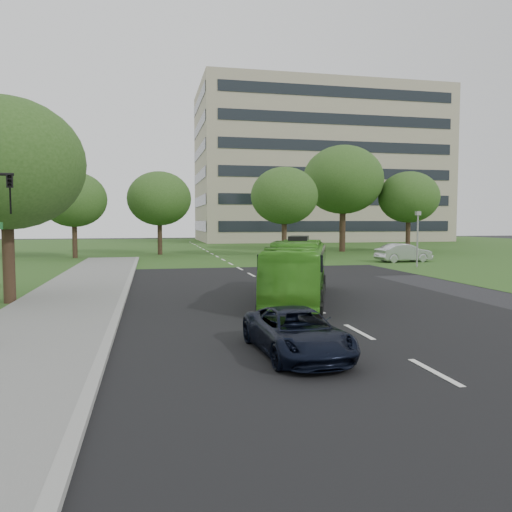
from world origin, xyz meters
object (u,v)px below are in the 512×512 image
Objects in this scene: tree_park_a at (74,200)px; tree_park_c at (284,196)px; tree_park_b at (159,199)px; tree_park_d at (343,180)px; tree_side_near at (5,164)px; suv at (297,332)px; camera_pole at (418,231)px; bus at (297,271)px; sedan at (404,253)px; tree_park_e at (409,197)px; office_building at (318,167)px.

tree_park_c is at bearing -5.29° from tree_park_a.
tree_park_a is 0.94× the size of tree_park_b.
tree_park_d is 38.80m from tree_side_near.
suv is (-16.65, -38.83, -7.08)m from tree_park_d.
suv is at bearing -86.08° from tree_park_b.
camera_pole is (-1.66, -18.28, -5.09)m from tree_park_d.
tree_park_a is 18.79m from tree_park_c.
bus is (-6.23, -25.05, -4.37)m from tree_park_c.
tree_park_b is at bearing 50.35° from sedan.
tree_park_e reaches higher than tree_side_near.
office_building is 40.63m from tree_park_c.
tree_park_b reaches higher than bus.
suv is (10.04, -34.90, -4.60)m from tree_park_a.
office_building is 47.21m from sedan.
tree_park_d is 19.05m from camera_pole.
tree_park_a reaches higher than sedan.
office_building reaches higher than tree_park_b.
camera_pole reaches higher than bus.
tree_park_d is 34.45m from bus.
sedan is at bearing -91.32° from tree_park_d.
tree_park_a is 33.75m from tree_park_e.
office_building is 51.27m from camera_pole.
tree_park_e is 44.64m from suv.
tree_park_b is 0.94× the size of tree_park_e.
tree_park_a is 0.67× the size of tree_park_d.
tree_park_b is 26.20m from tree_park_e.
bus is 1.96× the size of sedan.
tree_park_a is at bearing -158.60° from tree_park_b.
tree_park_d is at bearing 48.59° from tree_side_near.
tree_park_e reaches higher than tree_park_b.
tree_park_e is (26.20, -0.30, 0.38)m from tree_park_b.
tree_park_c is (11.25, -4.65, 0.16)m from tree_park_b.
tree_side_near is (1.06, -25.12, 0.34)m from tree_park_a.
sedan is at bearing -34.19° from tree_park_b.
sedan is (26.37, -9.93, -4.42)m from tree_park_a.
sedan is (13.90, 16.85, -0.49)m from bus.
sedan is 29.83m from suv.
tree_side_near is 12.29m from bus.
tree_park_b is 2.04× the size of camera_pole.
tree_park_a is at bearing 92.42° from tree_side_near.
bus is at bearing -109.60° from office_building.
office_building is 49.73m from tree_park_a.
tree_park_d reaches higher than bus.
camera_pole is at bearing 24.22° from tree_side_near.
tree_park_a is at bearing -134.53° from office_building.
office_building is 10.13× the size of camera_pole.
tree_park_b is 24.81m from camera_pole.
office_building is 66.61m from bus.
bus is 8.50m from suv.
tree_park_d is 1.39× the size of tree_side_near.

